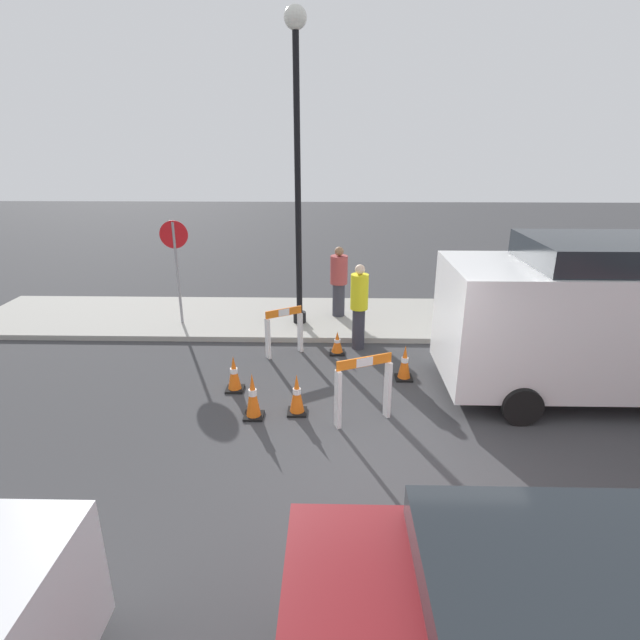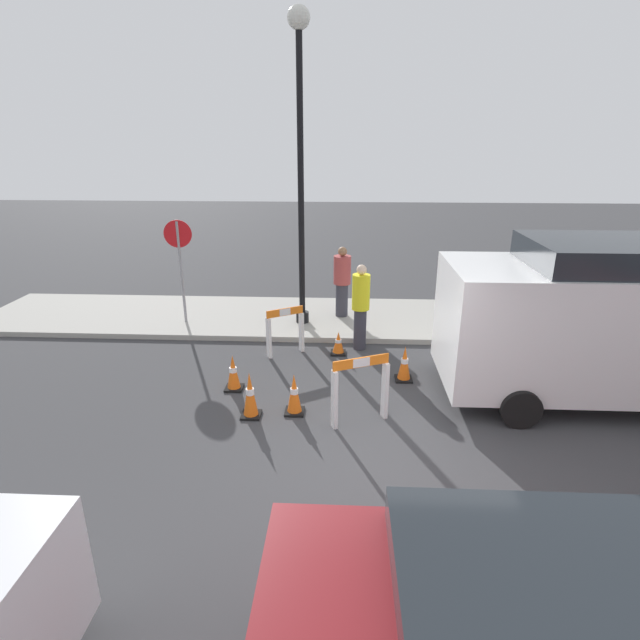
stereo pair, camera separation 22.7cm
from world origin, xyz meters
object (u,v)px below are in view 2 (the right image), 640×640
at_px(stop_sign, 180,255).
at_px(person_pedestrian, 342,280).
at_px(streetlamp_post, 300,136).
at_px(person_worker, 361,305).
at_px(work_van, 615,317).

bearing_deg(stop_sign, person_pedestrian, -176.84).
relative_size(stop_sign, person_pedestrian, 1.41).
bearing_deg(streetlamp_post, person_worker, -43.52).
height_order(stop_sign, person_worker, stop_sign).
bearing_deg(person_pedestrian, person_worker, 95.39).
distance_m(stop_sign, work_van, 8.41).
bearing_deg(stop_sign, work_van, 153.23).
height_order(streetlamp_post, person_pedestrian, streetlamp_post).
xyz_separation_m(stop_sign, person_pedestrian, (3.56, 0.58, -0.68)).
bearing_deg(person_worker, streetlamp_post, -108.22).
height_order(person_pedestrian, work_van, work_van).
relative_size(person_pedestrian, work_van, 0.31).
xyz_separation_m(streetlamp_post, person_pedestrian, (0.89, 0.48, -3.11)).
distance_m(streetlamp_post, person_pedestrian, 3.27).
height_order(person_worker, work_van, work_van).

